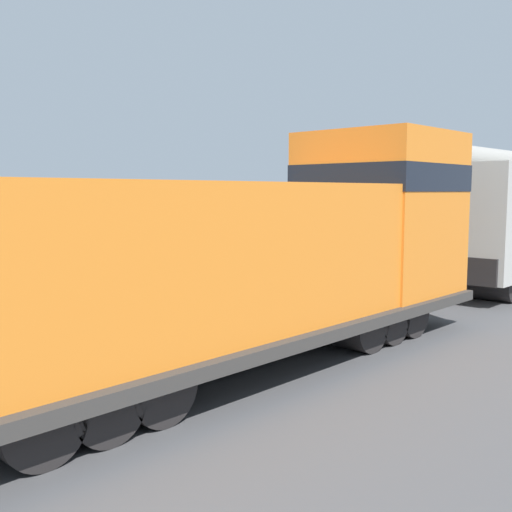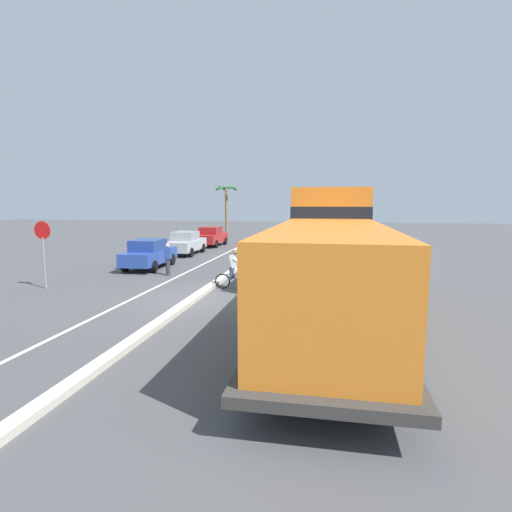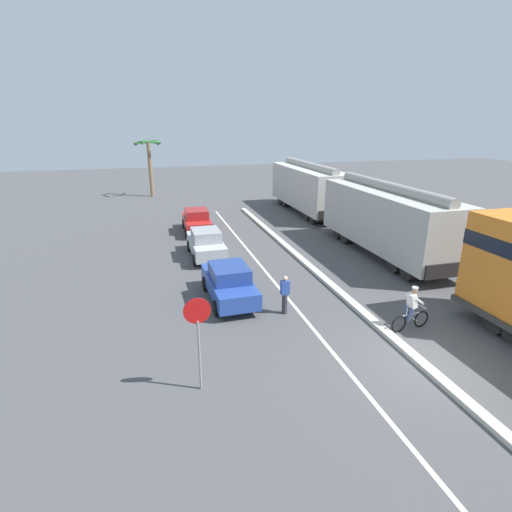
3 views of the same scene
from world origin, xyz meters
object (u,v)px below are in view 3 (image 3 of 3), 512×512
object	(u,v)px
parked_car_blue	(229,282)
pedestrian_by_cars	(285,294)
parked_car_red	(197,221)
palm_tree_near	(149,154)
hopper_car_middle	(308,188)
hopper_car_lead	(387,220)
cyclist	(411,310)
parked_car_silver	(206,243)
stop_sign	(198,327)

from	to	relation	value
parked_car_blue	pedestrian_by_cars	world-z (taller)	same
pedestrian_by_cars	parked_car_red	bearing A→B (deg)	97.63
parked_car_blue	palm_tree_near	distance (m)	26.90
parked_car_blue	palm_tree_near	xyz separation A→B (m)	(-2.53, 26.56, 3.41)
hopper_car_middle	pedestrian_by_cars	xyz separation A→B (m)	(-8.02, -17.12, -1.23)
hopper_car_lead	cyclist	xyz separation A→B (m)	(-3.97, -8.01, -1.26)
cyclist	hopper_car_middle	bearing A→B (deg)	78.55
parked_car_silver	stop_sign	world-z (taller)	stop_sign
parked_car_red	hopper_car_lead	bearing A→B (deg)	-38.64
hopper_car_lead	hopper_car_middle	bearing A→B (deg)	90.00
parked_car_red	pedestrian_by_cars	xyz separation A→B (m)	(1.79, -13.36, 0.03)
stop_sign	parked_car_red	bearing A→B (deg)	82.95
hopper_car_middle	palm_tree_near	size ratio (longest dim) A/B	1.84
cyclist	parked_car_blue	bearing A→B (deg)	143.84
stop_sign	pedestrian_by_cars	world-z (taller)	stop_sign
cyclist	parked_car_silver	bearing A→B (deg)	120.21
cyclist	palm_tree_near	size ratio (longest dim) A/B	0.30
stop_sign	palm_tree_near	world-z (taller)	palm_tree_near
hopper_car_middle	parked_car_blue	distance (m)	18.24
parked_car_silver	palm_tree_near	size ratio (longest dim) A/B	0.73
palm_tree_near	pedestrian_by_cars	bearing A→B (deg)	-81.15
pedestrian_by_cars	stop_sign	bearing A→B (deg)	-135.32
parked_car_silver	palm_tree_near	bearing A→B (deg)	96.79
palm_tree_near	parked_car_red	bearing A→B (deg)	-80.07
hopper_car_middle	parked_car_red	world-z (taller)	hopper_car_middle
hopper_car_middle	parked_car_silver	bearing A→B (deg)	-137.14
parked_car_silver	pedestrian_by_cars	distance (m)	8.09
cyclist	stop_sign	xyz separation A→B (m)	(-7.96, -1.39, 1.21)
parked_car_blue	pedestrian_by_cars	size ratio (longest dim) A/B	2.62
hopper_car_middle	parked_car_blue	size ratio (longest dim) A/B	2.50
hopper_car_middle	stop_sign	xyz separation A→B (m)	(-11.94, -21.00, -0.05)
pedestrian_by_cars	parked_car_blue	bearing A→B (deg)	135.65
cyclist	hopper_car_lead	bearing A→B (deg)	63.61
hopper_car_lead	parked_car_blue	size ratio (longest dim) A/B	2.50
parked_car_blue	cyclist	distance (m)	7.35
hopper_car_middle	palm_tree_near	xyz separation A→B (m)	(-12.44, 11.29, 2.15)
stop_sign	pedestrian_by_cars	size ratio (longest dim) A/B	1.78
hopper_car_lead	pedestrian_by_cars	world-z (taller)	hopper_car_lead
hopper_car_lead	stop_sign	xyz separation A→B (m)	(-11.94, -9.40, -0.05)
cyclist	palm_tree_near	xyz separation A→B (m)	(-8.47, 30.90, 3.41)
hopper_car_middle	cyclist	xyz separation A→B (m)	(-3.97, -19.61, -1.26)
hopper_car_middle	parked_car_blue	bearing A→B (deg)	-122.98
hopper_car_lead	palm_tree_near	size ratio (longest dim) A/B	1.84
parked_car_red	pedestrian_by_cars	distance (m)	13.48
cyclist	pedestrian_by_cars	distance (m)	4.75
parked_car_silver	parked_car_red	size ratio (longest dim) A/B	0.99
hopper_car_middle	parked_car_blue	world-z (taller)	hopper_car_middle
stop_sign	palm_tree_near	distance (m)	32.37
palm_tree_near	pedestrian_by_cars	xyz separation A→B (m)	(4.42, -28.41, -3.38)
parked_car_silver	stop_sign	distance (m)	11.95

